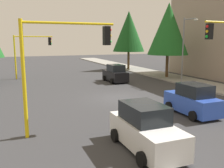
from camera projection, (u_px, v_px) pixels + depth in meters
ground_plane at (119, 98)px, 20.39m from camera, size 120.00×120.00×0.00m
sidewalk_kerb at (185, 81)px, 28.83m from camera, size 80.00×4.00×0.15m
traffic_signal_far_right at (31, 48)px, 30.45m from camera, size 0.36×4.59×5.26m
traffic_signal_near_right at (62, 54)px, 12.13m from camera, size 0.36×4.59×5.60m
street_lamp_curbside at (186, 43)px, 26.34m from camera, size 2.15×0.28×7.00m
tree_roadside_far at (129, 31)px, 39.31m from camera, size 5.00×5.00×9.17m
tree_roadside_mid at (168, 29)px, 30.36m from camera, size 4.98×4.98×9.13m
car_white at (145, 129)px, 10.69m from camera, size 4.16×2.00×1.98m
car_blue at (193, 100)px, 15.81m from camera, size 3.84×1.97×1.98m
car_black at (115, 74)px, 28.31m from camera, size 3.90×2.00×1.98m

